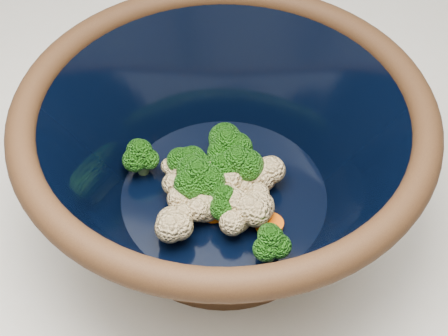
# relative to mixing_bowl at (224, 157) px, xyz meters

# --- Properties ---
(mixing_bowl) EXTENTS (0.46, 0.46, 0.16)m
(mixing_bowl) POSITION_rel_mixing_bowl_xyz_m (0.00, 0.00, 0.00)
(mixing_bowl) COLOR black
(mixing_bowl) RESTS_ON counter
(vegetable_pile) EXTENTS (0.18, 0.14, 0.06)m
(vegetable_pile) POSITION_rel_mixing_bowl_xyz_m (-0.01, -0.01, -0.03)
(vegetable_pile) COLOR #608442
(vegetable_pile) RESTS_ON mixing_bowl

